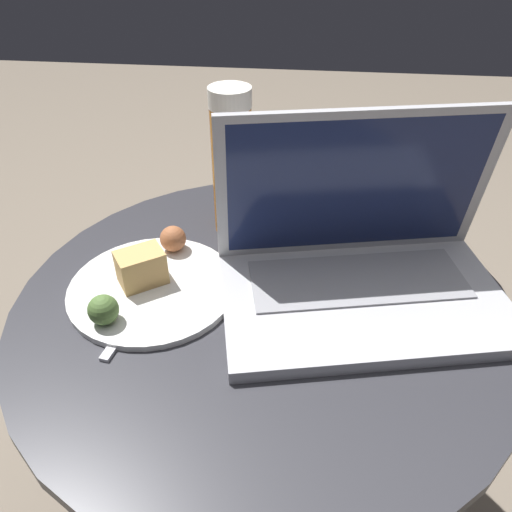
{
  "coord_description": "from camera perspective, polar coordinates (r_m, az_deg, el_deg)",
  "views": [
    {
      "loc": [
        0.05,
        -0.51,
        1.0
      ],
      "look_at": [
        -0.01,
        0.0,
        0.62
      ],
      "focal_mm": 35.0,
      "sensor_mm": 36.0,
      "label": 1
    }
  ],
  "objects": [
    {
      "name": "ground_plane",
      "position": [
        1.12,
        0.54,
        -26.59
      ],
      "size": [
        6.0,
        6.0,
        0.0
      ],
      "primitive_type": "plane",
      "color": "#726656"
    },
    {
      "name": "table",
      "position": [
        0.79,
        0.7,
        -13.75
      ],
      "size": [
        0.67,
        0.67,
        0.55
      ],
      "color": "#515156",
      "rests_on": "ground_plane"
    },
    {
      "name": "napkin",
      "position": [
        0.71,
        -12.54,
        -3.23
      ],
      "size": [
        0.19,
        0.15,
        0.0
      ],
      "color": "white",
      "rests_on": "table"
    },
    {
      "name": "laptop",
      "position": [
        0.67,
        11.86,
        -0.64
      ],
      "size": [
        0.41,
        0.3,
        0.24
      ],
      "color": "#B2B2B7",
      "rests_on": "table"
    },
    {
      "name": "beer_glass",
      "position": [
        0.76,
        -2.78,
        10.55
      ],
      "size": [
        0.06,
        0.06,
        0.23
      ],
      "color": "#C6701E",
      "rests_on": "table"
    },
    {
      "name": "snack_plate",
      "position": [
        0.7,
        -12.09,
        -2.75
      ],
      "size": [
        0.23,
        0.23,
        0.06
      ],
      "color": "silver",
      "rests_on": "table"
    },
    {
      "name": "fork",
      "position": [
        0.68,
        -12.58,
        -5.08
      ],
      "size": [
        0.05,
        0.19,
        0.0
      ],
      "color": "silver",
      "rests_on": "table"
    }
  ]
}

